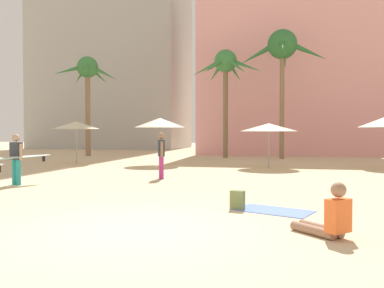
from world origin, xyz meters
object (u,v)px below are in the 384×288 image
palm_tree_far_left (226,69)px  cafe_umbrella_4 (160,123)px  beach_towel (274,211)px  person_mid_right (329,218)px  backpack (238,200)px  cafe_umbrella_3 (269,127)px  cafe_umbrella_1 (76,125)px  palm_tree_right (88,75)px  person_far_left (161,154)px  person_mid_left (13,157)px  palm_tree_left (282,50)px

palm_tree_far_left → cafe_umbrella_4: palm_tree_far_left is taller
palm_tree_far_left → beach_towel: bearing=-79.4°
person_mid_right → palm_tree_far_left: bearing=-32.7°
palm_tree_far_left → backpack: 19.18m
cafe_umbrella_3 → cafe_umbrella_4: 5.62m
palm_tree_far_left → cafe_umbrella_1: 10.81m
palm_tree_right → person_far_left: (9.44, -12.86, -5.00)m
cafe_umbrella_3 → person_mid_left: cafe_umbrella_3 is taller
backpack → person_mid_left: person_mid_left is taller
person_far_left → beach_towel: bearing=106.4°
palm_tree_far_left → person_mid_left: size_ratio=2.75×
backpack → palm_tree_far_left: bearing=21.1°
cafe_umbrella_4 → person_mid_left: cafe_umbrella_4 is taller
palm_tree_far_left → beach_towel: (3.39, -18.07, -6.00)m
person_mid_right → person_mid_left: bearing=19.0°
backpack → person_mid_left: bearing=84.4°
palm_tree_right → person_mid_right: size_ratio=7.74×
palm_tree_left → person_mid_right: 20.90m
palm_tree_far_left → cafe_umbrella_3: bearing=-67.7°
palm_tree_right → person_mid_left: palm_tree_right is taller
person_mid_left → palm_tree_left: bearing=171.6°
person_mid_left → person_mid_right: bearing=84.3°
palm_tree_far_left → person_far_left: bearing=-93.1°
palm_tree_left → beach_towel: 19.11m
beach_towel → person_mid_right: size_ratio=1.69×
palm_tree_left → person_far_left: 14.63m
palm_tree_right → palm_tree_far_left: bearing=-0.2°
palm_tree_left → person_mid_right: (0.54, -19.78, -6.75)m
palm_tree_right → backpack: 22.88m
cafe_umbrella_3 → backpack: cafe_umbrella_3 is taller
backpack → beach_towel: bearing=-75.4°
cafe_umbrella_1 → person_far_left: (6.57, -5.84, -1.18)m
cafe_umbrella_1 → cafe_umbrella_3: bearing=-2.4°
palm_tree_far_left → person_mid_right: 21.31m
backpack → person_far_left: size_ratio=0.25×
palm_tree_far_left → palm_tree_left: (3.74, -0.31, 1.05)m
palm_tree_right → cafe_umbrella_3: size_ratio=2.64×
palm_tree_left → person_mid_right: palm_tree_left is taller
palm_tree_far_left → palm_tree_left: bearing=-4.8°
palm_tree_right → backpack: palm_tree_right is taller
cafe_umbrella_1 → beach_towel: 15.51m
palm_tree_far_left → person_mid_right: palm_tree_far_left is taller
palm_tree_right → person_mid_right: (14.41, -20.12, -5.61)m
palm_tree_left → beach_towel: size_ratio=5.30×
person_mid_left → cafe_umbrella_1: bearing=-143.2°
palm_tree_left → person_mid_right: size_ratio=8.93×
palm_tree_far_left → person_mid_right: (4.27, -20.09, -5.70)m
cafe_umbrella_3 → palm_tree_left: bearing=84.4°
person_mid_right → person_far_left: 8.81m
palm_tree_right → cafe_umbrella_4: palm_tree_right is taller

